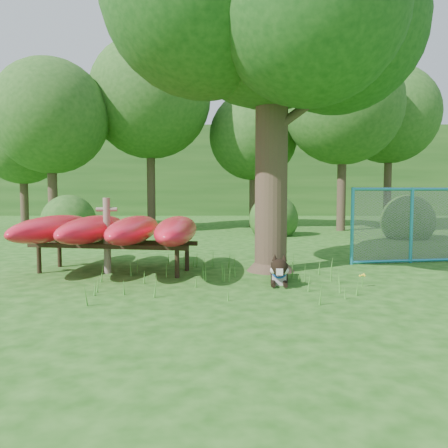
{
  "coord_description": "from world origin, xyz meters",
  "views": [
    {
      "loc": [
        0.23,
        -6.99,
        1.61
      ],
      "look_at": [
        0.2,
        1.2,
        1.0
      ],
      "focal_mm": 35.0,
      "sensor_mm": 36.0,
      "label": 1
    }
  ],
  "objects": [
    {
      "name": "shrub_right",
      "position": [
        6.5,
        8.0,
        0.0
      ],
      "size": [
        1.8,
        1.8,
        1.8
      ],
      "primitive_type": "sphere",
      "color": "#224F19",
      "rests_on": "ground"
    },
    {
      "name": "bg_tree_b",
      "position": [
        -3.0,
        12.0,
        5.61
      ],
      "size": [
        5.2,
        5.2,
        8.22
      ],
      "color": "#392B1F",
      "rests_on": "ground"
    },
    {
      "name": "kayak_rack",
      "position": [
        -2.0,
        1.66,
        0.86
      ],
      "size": [
        3.48,
        3.68,
        1.12
      ],
      "rotation": [
        0.0,
        0.0,
        -0.16
      ],
      "color": "black",
      "rests_on": "ground"
    },
    {
      "name": "wooden_post",
      "position": [
        -2.1,
        1.53,
        0.79
      ],
      "size": [
        0.41,
        0.15,
        1.49
      ],
      "rotation": [
        0.0,
        0.0,
        0.09
      ],
      "color": "#665B4C",
      "rests_on": "ground"
    },
    {
      "name": "bg_tree_e",
      "position": [
        8.0,
        14.0,
        5.23
      ],
      "size": [
        4.6,
        4.6,
        7.55
      ],
      "color": "#392B1F",
      "rests_on": "ground"
    },
    {
      "name": "ground",
      "position": [
        0.0,
        0.0,
        0.0
      ],
      "size": [
        80.0,
        80.0,
        0.0
      ],
      "primitive_type": "plane",
      "color": "#174C0F",
      "rests_on": "ground"
    },
    {
      "name": "bg_tree_f",
      "position": [
        -9.0,
        13.0,
        3.73
      ],
      "size": [
        3.6,
        3.6,
        5.55
      ],
      "color": "#392B1F",
      "rests_on": "ground"
    },
    {
      "name": "bg_tree_a",
      "position": [
        -6.5,
        10.0,
        4.48
      ],
      "size": [
        4.4,
        4.4,
        6.7
      ],
      "color": "#392B1F",
      "rests_on": "ground"
    },
    {
      "name": "bg_tree_c",
      "position": [
        1.5,
        13.0,
        4.11
      ],
      "size": [
        4.0,
        4.0,
        6.12
      ],
      "color": "#392B1F",
      "rests_on": "ground"
    },
    {
      "name": "wooded_hillside",
      "position": [
        0.0,
        28.0,
        3.0
      ],
      "size": [
        80.0,
        12.0,
        6.0
      ],
      "primitive_type": "cube",
      "color": "#224F19",
      "rests_on": "ground"
    },
    {
      "name": "husky_dog",
      "position": [
        1.18,
        0.61,
        0.2
      ],
      "size": [
        0.41,
        1.26,
        0.56
      ],
      "rotation": [
        0.0,
        0.0,
        -0.11
      ],
      "color": "black",
      "rests_on": "ground"
    },
    {
      "name": "bg_tree_d",
      "position": [
        5.0,
        11.0,
        5.08
      ],
      "size": [
        4.8,
        4.8,
        7.5
      ],
      "color": "#392B1F",
      "rests_on": "ground"
    },
    {
      "name": "fence_section",
      "position": [
        4.41,
        2.8,
        0.85
      ],
      "size": [
        2.88,
        0.55,
        2.83
      ],
      "rotation": [
        0.0,
        0.0,
        0.16
      ],
      "color": "teal",
      "rests_on": "ground"
    },
    {
      "name": "shrub_mid",
      "position": [
        2.0,
        9.0,
        0.0
      ],
      "size": [
        1.8,
        1.8,
        1.8
      ],
      "primitive_type": "sphere",
      "color": "#224F19",
      "rests_on": "ground"
    },
    {
      "name": "shrub_left",
      "position": [
        -5.0,
        7.5,
        0.0
      ],
      "size": [
        1.8,
        1.8,
        1.8
      ],
      "primitive_type": "sphere",
      "color": "#224F19",
      "rests_on": "ground"
    },
    {
      "name": "wildflower_clump",
      "position": [
        2.54,
        0.27,
        0.18
      ],
      "size": [
        0.11,
        0.09,
        0.23
      ],
      "rotation": [
        0.0,
        0.0,
        0.3
      ],
      "color": "#458D2E",
      "rests_on": "ground"
    }
  ]
}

